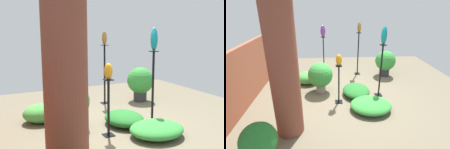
{
  "view_description": "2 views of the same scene",
  "coord_description": "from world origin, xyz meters",
  "views": [
    {
      "loc": [
        -4.54,
        2.26,
        1.98
      ],
      "look_at": [
        -0.04,
        0.07,
        1.13
      ],
      "focal_mm": 42.0,
      "sensor_mm": 36.0,
      "label": 1
    },
    {
      "loc": [
        -4.5,
        0.53,
        2.59
      ],
      "look_at": [
        -0.0,
        0.26,
        0.73
      ],
      "focal_mm": 28.0,
      "sensor_mm": 36.0,
      "label": 2
    }
  ],
  "objects": [
    {
      "name": "pedestal_bronze",
      "position": [
        1.78,
        -0.6,
        0.74
      ],
      "size": [
        0.2,
        0.2,
        1.59
      ],
      "color": "black",
      "rests_on": "ground"
    },
    {
      "name": "pedestal_teal",
      "position": [
        0.05,
        -0.96,
        0.72
      ],
      "size": [
        0.2,
        0.2,
        1.54
      ],
      "color": "black",
      "rests_on": "ground"
    },
    {
      "name": "art_vase_violet",
      "position": [
        1.9,
        0.68,
        1.64
      ],
      "size": [
        0.17,
        0.18,
        0.41
      ],
      "primitive_type": "ellipsoid",
      "color": "#6B2D8C",
      "rests_on": "pedestal_violet"
    },
    {
      "name": "art_vase_teal",
      "position": [
        0.05,
        -0.96,
        1.79
      ],
      "size": [
        0.15,
        0.15,
        0.49
      ],
      "primitive_type": "ellipsoid",
      "color": "#0F727A",
      "rests_on": "pedestal_teal"
    },
    {
      "name": "pedestal_amber",
      "position": [
        -0.27,
        0.25,
        0.49
      ],
      "size": [
        0.2,
        0.2,
        1.09
      ],
      "color": "black",
      "rests_on": "ground"
    },
    {
      "name": "pedestal_violet",
      "position": [
        1.9,
        0.68,
        0.66
      ],
      "size": [
        0.2,
        0.2,
        1.43
      ],
      "color": "black",
      "rests_on": "ground"
    },
    {
      "name": "foliage_bed_east",
      "position": [
        0.12,
        -0.29,
        0.14
      ],
      "size": [
        0.95,
        0.79,
        0.28
      ],
      "primitive_type": "ellipsoid",
      "color": "#236B28",
      "rests_on": "ground"
    },
    {
      "name": "ground_plane",
      "position": [
        0.0,
        0.0,
        0.0
      ],
      "size": [
        8.0,
        8.0,
        0.0
      ],
      "primitive_type": "plane",
      "color": "#6B604C"
    },
    {
      "name": "potted_plant_back_center",
      "position": [
        1.56,
        -1.6,
        0.55
      ],
      "size": [
        0.74,
        0.74,
        0.96
      ],
      "color": "#2D2D33",
      "rests_on": "ground"
    },
    {
      "name": "brick_pillar",
      "position": [
        -1.38,
        1.37,
        1.35
      ],
      "size": [
        0.56,
        0.56,
        2.69
      ],
      "primitive_type": "cylinder",
      "color": "brown",
      "rests_on": "ground"
    },
    {
      "name": "art_vase_bronze",
      "position": [
        1.78,
        -0.6,
        1.77
      ],
      "size": [
        0.14,
        0.13,
        0.36
      ],
      "primitive_type": "ellipsoid",
      "color": "brown",
      "rests_on": "pedestal_bronze"
    },
    {
      "name": "art_vase_amber",
      "position": [
        -0.27,
        0.25,
        1.24
      ],
      "size": [
        0.15,
        0.16,
        0.3
      ],
      "primitive_type": "ellipsoid",
      "color": "orange",
      "rests_on": "pedestal_amber"
    },
    {
      "name": "foliage_bed_west",
      "position": [
        -0.7,
        -0.55,
        0.14
      ],
      "size": [
        0.9,
        1.06,
        0.28
      ],
      "primitive_type": "ellipsoid",
      "color": "#338C38",
      "rests_on": "ground"
    },
    {
      "name": "potted_plant_walkway_edge",
      "position": [
        0.39,
        0.77,
        0.55
      ],
      "size": [
        0.75,
        0.75,
        0.94
      ],
      "color": "gray",
      "rests_on": "ground"
    },
    {
      "name": "foliage_bed_center",
      "position": [
        1.04,
        1.25,
        0.2
      ],
      "size": [
        0.68,
        0.78,
        0.39
      ],
      "primitive_type": "ellipsoid",
      "color": "#479942",
      "rests_on": "ground"
    }
  ]
}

